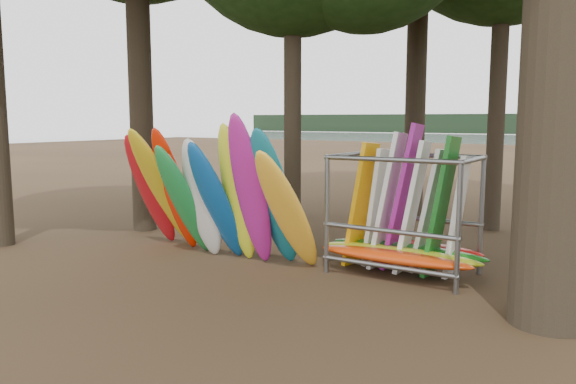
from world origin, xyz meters
The scene contains 3 objects.
ground centered at (0.00, 0.00, 0.00)m, with size 120.00×120.00×0.00m, color #47331E.
kayak_row centered at (-1.91, 0.43, 1.33)m, with size 4.76×2.17×3.19m.
storage_rack centered at (1.82, 1.60, 1.05)m, with size 3.16×1.55×2.89m.
Camera 1 is at (5.66, -8.42, 2.94)m, focal length 35.00 mm.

